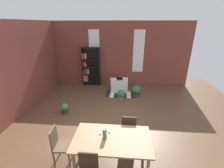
# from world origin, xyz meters

# --- Properties ---
(ground_plane) EXTENTS (10.57, 10.57, 0.00)m
(ground_plane) POSITION_xyz_m (0.00, 0.00, 0.00)
(ground_plane) COLOR brown
(back_wall_brick) EXTENTS (7.58, 0.12, 3.31)m
(back_wall_brick) POSITION_xyz_m (0.00, 4.13, 1.66)
(back_wall_brick) COLOR brown
(back_wall_brick) RESTS_ON ground
(window_pane_0) EXTENTS (0.55, 0.02, 2.15)m
(window_pane_0) POSITION_xyz_m (-1.15, 4.06, 1.82)
(window_pane_0) COLOR white
(window_pane_1) EXTENTS (0.55, 0.02, 2.15)m
(window_pane_1) POSITION_xyz_m (1.15, 4.06, 1.82)
(window_pane_1) COLOR white
(dining_table) EXTENTS (1.76, 1.01, 0.78)m
(dining_table) POSITION_xyz_m (0.23, -1.24, 0.69)
(dining_table) COLOR #9A7651
(dining_table) RESTS_ON ground
(vase_on_table) EXTENTS (0.10, 0.10, 0.24)m
(vase_on_table) POSITION_xyz_m (0.07, -1.24, 0.90)
(vase_on_table) COLOR #4C7266
(vase_on_table) RESTS_ON dining_table
(tealight_candle_0) EXTENTS (0.04, 0.04, 0.03)m
(tealight_candle_0) POSITION_xyz_m (-0.04, -1.11, 0.79)
(tealight_candle_0) COLOR silver
(tealight_candle_0) RESTS_ON dining_table
(tealight_candle_1) EXTENTS (0.04, 0.04, 0.04)m
(tealight_candle_1) POSITION_xyz_m (0.15, -1.03, 0.79)
(tealight_candle_1) COLOR silver
(tealight_candle_1) RESTS_ON dining_table
(dining_chair_far_right) EXTENTS (0.40, 0.40, 0.95)m
(dining_chair_far_right) POSITION_xyz_m (0.63, -0.50, 0.51)
(dining_chair_far_right) COLOR #3A2512
(dining_chair_far_right) RESTS_ON ground
(dining_chair_head_left) EXTENTS (0.43, 0.43, 0.95)m
(dining_chair_head_left) POSITION_xyz_m (-1.02, -1.24, 0.51)
(dining_chair_head_left) COLOR brown
(dining_chair_head_left) RESTS_ON ground
(bookshelf_tall) EXTENTS (0.93, 0.34, 2.04)m
(bookshelf_tall) POSITION_xyz_m (-1.39, 3.87, 1.01)
(bookshelf_tall) COLOR black
(bookshelf_tall) RESTS_ON ground
(armchair_white) EXTENTS (0.94, 0.94, 0.75)m
(armchair_white) POSITION_xyz_m (0.18, 3.17, 0.28)
(armchair_white) COLOR silver
(armchair_white) RESTS_ON ground
(potted_plant_by_shelf) EXTENTS (0.26, 0.26, 0.41)m
(potted_plant_by_shelf) POSITION_xyz_m (-1.73, 0.85, 0.22)
(potted_plant_by_shelf) COLOR #333338
(potted_plant_by_shelf) RESTS_ON ground
(potted_plant_corner) EXTENTS (0.37, 0.37, 0.51)m
(potted_plant_corner) POSITION_xyz_m (0.35, 2.09, 0.29)
(potted_plant_corner) COLOR #9E6042
(potted_plant_corner) RESTS_ON ground
(potted_plant_window) EXTENTS (0.39, 0.39, 0.52)m
(potted_plant_window) POSITION_xyz_m (1.04, 2.59, 0.27)
(potted_plant_window) COLOR #333338
(potted_plant_window) RESTS_ON ground
(striped_rug) EXTENTS (1.40, 0.74, 0.01)m
(striped_rug) POSITION_xyz_m (0.30, 2.69, 0.00)
(striped_rug) COLOR #1E1E33
(striped_rug) RESTS_ON ground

